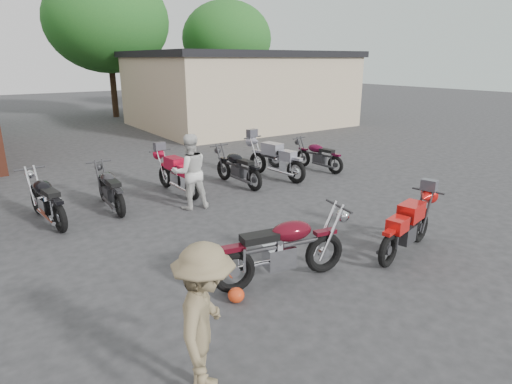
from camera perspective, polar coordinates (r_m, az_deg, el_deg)
ground at (r=6.93m, az=5.49°, el=-12.11°), size 90.00×90.00×0.00m
stucco_building at (r=23.26m, az=-2.25°, el=13.25°), size 10.00×8.00×3.50m
tree_2 at (r=27.76m, az=-19.00°, el=18.52°), size 7.04×7.04×8.80m
tree_3 at (r=31.00m, az=-3.87°, el=18.03°), size 6.08×6.08×7.60m
vintage_motorcycle at (r=6.71m, az=3.74°, el=-7.00°), size 2.29×1.11×1.27m
sportbike at (r=8.17m, az=19.53°, el=-4.10°), size 2.01×1.07×1.11m
helmet at (r=6.40m, az=-2.66°, el=-13.57°), size 0.30×0.30×0.23m
person_light at (r=10.07m, az=-8.81°, el=2.67°), size 0.96×0.81×1.77m
person_tan at (r=4.53m, az=-6.78°, el=-16.92°), size 1.17×1.27×1.71m
row_bike_2 at (r=10.17m, az=-26.24°, el=-0.56°), size 0.93×2.09×1.17m
row_bike_3 at (r=10.57m, az=-18.91°, el=0.73°), size 0.67×1.91×1.10m
row_bike_4 at (r=11.35m, az=-10.51°, el=2.60°), size 0.80×2.01×1.14m
row_bike_5 at (r=11.93m, az=-2.50°, el=3.55°), size 0.80×1.98×1.12m
row_bike_6 at (r=12.64m, az=2.58°, el=4.62°), size 1.05×2.23×1.24m
row_bike_7 at (r=13.72m, az=8.28°, el=5.05°), size 0.85×1.87×1.05m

